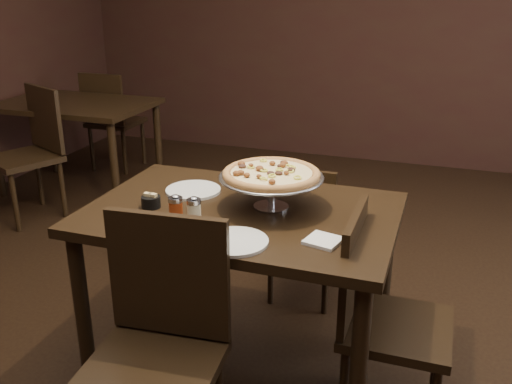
% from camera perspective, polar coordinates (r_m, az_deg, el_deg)
% --- Properties ---
extents(room, '(6.04, 7.04, 2.84)m').
position_cam_1_polar(room, '(2.35, 1.24, 11.78)').
color(room, black).
rests_on(room, ground).
extents(dining_table, '(1.33, 0.89, 0.83)m').
position_cam_1_polar(dining_table, '(2.50, -1.46, -4.04)').
color(dining_table, black).
rests_on(dining_table, ground).
extents(background_table, '(1.26, 0.84, 0.78)m').
position_cam_1_polar(background_table, '(5.07, -17.56, 7.42)').
color(background_table, black).
rests_on(background_table, ground).
extents(pizza_stand, '(0.45, 0.45, 0.19)m').
position_cam_1_polar(pizza_stand, '(2.43, 1.55, 1.77)').
color(pizza_stand, '#B5B5BD').
rests_on(pizza_stand, dining_table).
extents(parmesan_shaker, '(0.06, 0.06, 0.10)m').
position_cam_1_polar(parmesan_shaker, '(2.35, -6.21, -1.71)').
color(parmesan_shaker, beige).
rests_on(parmesan_shaker, dining_table).
extents(pepper_flake_shaker, '(0.06, 0.06, 0.10)m').
position_cam_1_polar(pepper_flake_shaker, '(2.37, -8.03, -1.52)').
color(pepper_flake_shaker, maroon).
rests_on(pepper_flake_shaker, dining_table).
extents(packet_caddy, '(0.08, 0.08, 0.06)m').
position_cam_1_polar(packet_caddy, '(2.51, -10.47, -0.92)').
color(packet_caddy, black).
rests_on(packet_caddy, dining_table).
extents(napkin_stack, '(0.15, 0.15, 0.01)m').
position_cam_1_polar(napkin_stack, '(2.17, 6.74, -4.86)').
color(napkin_stack, white).
rests_on(napkin_stack, dining_table).
extents(plate_left, '(0.26, 0.26, 0.01)m').
position_cam_1_polar(plate_left, '(2.68, -6.30, 0.18)').
color(plate_left, silver).
rests_on(plate_left, dining_table).
extents(plate_near, '(0.26, 0.26, 0.01)m').
position_cam_1_polar(plate_near, '(2.15, -2.14, -4.97)').
color(plate_near, silver).
rests_on(plate_near, dining_table).
extents(serving_spatula, '(0.17, 0.17, 0.03)m').
position_cam_1_polar(serving_spatula, '(2.38, 2.75, 1.24)').
color(serving_spatula, '#B5B5BD').
rests_on(serving_spatula, pizza_stand).
extents(chair_far, '(0.40, 0.40, 0.84)m').
position_cam_1_polar(chair_far, '(3.18, 4.75, -3.62)').
color(chair_far, black).
rests_on(chair_far, ground).
extents(chair_near, '(0.50, 0.50, 0.99)m').
position_cam_1_polar(chair_near, '(2.14, -9.81, -14.69)').
color(chair_near, black).
rests_on(chair_near, ground).
extents(chair_side, '(0.43, 0.43, 0.92)m').
position_cam_1_polar(chair_side, '(2.41, 12.27, -11.60)').
color(chair_side, black).
rests_on(chair_side, ground).
extents(bg_chair_far, '(0.44, 0.44, 0.95)m').
position_cam_1_polar(bg_chair_far, '(5.62, -14.30, 7.25)').
color(bg_chair_far, black).
rests_on(bg_chair_far, ground).
extents(bg_chair_near, '(0.62, 0.62, 1.00)m').
position_cam_1_polar(bg_chair_near, '(4.67, -21.50, 4.10)').
color(bg_chair_near, black).
rests_on(bg_chair_near, ground).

